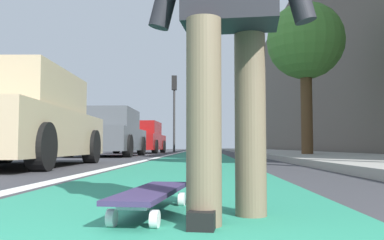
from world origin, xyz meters
name	(u,v)px	position (x,y,z in m)	size (l,w,h in m)	color
ground_plane	(196,159)	(10.00, 0.00, 0.00)	(80.00, 80.00, 0.00)	#38383D
bike_lane_paint	(202,152)	(24.00, 0.00, 0.00)	(56.00, 1.92, 0.00)	#288466
lane_stripe_white	(179,153)	(20.00, 1.11, 0.00)	(52.00, 0.16, 0.01)	silver
sidewalk_curb	(277,152)	(18.00, -3.40, 0.05)	(52.00, 3.20, 0.11)	#9E9B93
building_facade	(308,70)	(22.00, -5.81, 4.47)	(40.00, 1.20, 8.94)	#655D52
skateboard	(152,194)	(1.31, 0.01, 0.09)	(0.86, 0.29, 0.11)	white
skater_person	(229,0)	(1.16, -0.34, 0.94)	(0.44, 0.72, 1.64)	brown
parked_car_near	(18,121)	(5.74, 2.66, 0.70)	(4.20, 1.95, 1.47)	tan
parked_car_mid	(108,134)	(12.42, 2.84, 0.72)	(4.15, 1.93, 1.49)	#4C5156
parked_car_far	(141,138)	(18.81, 2.80, 0.70)	(4.16, 2.05, 1.47)	maroon
traffic_light	(174,99)	(22.34, 1.51, 2.94)	(0.33, 0.28, 4.26)	#2D2D2D
street_tree_mid	(305,43)	(10.79, -3.00, 3.18)	(2.12, 2.12, 4.28)	brown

